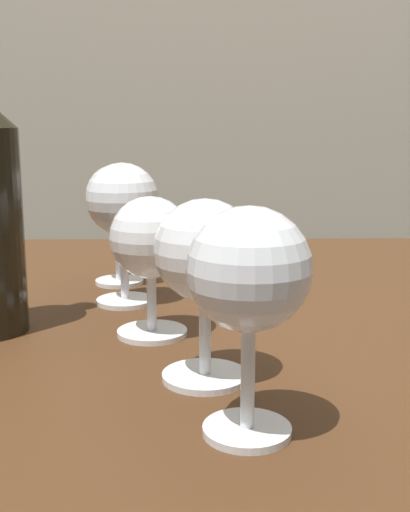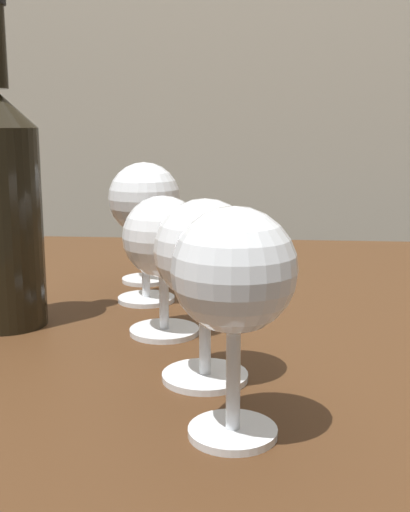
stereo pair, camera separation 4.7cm
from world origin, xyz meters
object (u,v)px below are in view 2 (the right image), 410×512
at_px(wine_glass_pinot, 163,241).
at_px(wine_bottle, 1,203).
at_px(wine_glass_rose, 145,202).
at_px(wine_glass_merlot, 234,277).
at_px(wine_glass_port, 205,257).
at_px(wine_glass_chardonnay, 144,198).

height_order(wine_glass_pinot, wine_bottle, wine_bottle).
relative_size(wine_glass_pinot, wine_glass_rose, 0.84).
relative_size(wine_glass_merlot, wine_bottle, 0.47).
xyz_separation_m(wine_glass_pinot, wine_glass_rose, (-0.04, 0.11, 0.02)).
xyz_separation_m(wine_glass_merlot, wine_glass_rose, (-0.11, 0.31, 0.01)).
relative_size(wine_glass_rose, wine_bottle, 0.50).
distance_m(wine_glass_port, wine_bottle, 0.24).
relative_size(wine_glass_merlot, wine_glass_rose, 0.94).
relative_size(wine_glass_merlot, wine_glass_port, 1.04).
height_order(wine_glass_merlot, wine_glass_port, wine_glass_merlot).
xyz_separation_m(wine_glass_rose, wine_glass_chardonnay, (-0.02, 0.09, -0.01)).
bearing_deg(wine_glass_chardonnay, wine_glass_rose, -79.47).
distance_m(wine_glass_port, wine_glass_pinot, 0.12).
distance_m(wine_glass_rose, wine_bottle, 0.15).
bearing_deg(wine_glass_rose, wine_glass_port, -68.86).
relative_size(wine_glass_port, wine_glass_rose, 0.91).
relative_size(wine_glass_port, wine_glass_chardonnay, 0.95).
bearing_deg(wine_glass_merlot, wine_glass_pinot, 110.27).
bearing_deg(wine_glass_pinot, wine_glass_port, -66.16).
bearing_deg(wine_glass_pinot, wine_glass_chardonnay, 104.95).
distance_m(wine_glass_merlot, wine_glass_rose, 0.33).
xyz_separation_m(wine_glass_port, wine_bottle, (-0.20, 0.12, 0.02)).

